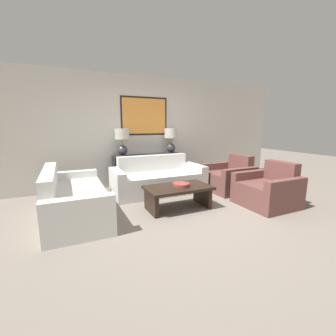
% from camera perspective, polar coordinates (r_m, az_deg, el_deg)
% --- Properties ---
extents(ground_plane, '(20.00, 20.00, 0.00)m').
position_cam_1_polar(ground_plane, '(3.87, 5.71, -11.67)').
color(ground_plane, slate).
extents(back_wall, '(7.98, 0.12, 2.65)m').
position_cam_1_polar(back_wall, '(5.72, -6.11, 9.25)').
color(back_wall, beige).
rests_on(back_wall, ground_plane).
extents(console_table, '(1.70, 0.37, 0.77)m').
position_cam_1_polar(console_table, '(5.58, -5.04, -0.54)').
color(console_table, black).
rests_on(console_table, ground_plane).
extents(table_lamp_left, '(0.32, 0.32, 0.63)m').
position_cam_1_polar(table_lamp_left, '(5.30, -11.55, 7.11)').
color(table_lamp_left, '#333338').
rests_on(table_lamp_left, console_table).
extents(table_lamp_right, '(0.32, 0.32, 0.63)m').
position_cam_1_polar(table_lamp_right, '(5.72, 0.75, 7.57)').
color(table_lamp_right, '#333338').
rests_on(table_lamp_right, console_table).
extents(couch_by_back_wall, '(2.01, 0.90, 0.80)m').
position_cam_1_polar(couch_by_back_wall, '(5.01, -2.51, -3.06)').
color(couch_by_back_wall, silver).
rests_on(couch_by_back_wall, ground_plane).
extents(couch_by_side, '(0.90, 2.01, 0.80)m').
position_cam_1_polar(couch_by_side, '(4.02, -22.86, -7.41)').
color(couch_by_side, silver).
rests_on(couch_by_side, ground_plane).
extents(coffee_table, '(1.16, 0.66, 0.41)m').
position_cam_1_polar(coffee_table, '(4.03, 2.59, -6.18)').
color(coffee_table, black).
rests_on(coffee_table, ground_plane).
extents(decorative_bowl, '(0.30, 0.30, 0.05)m').
position_cam_1_polar(decorative_bowl, '(4.00, 3.31, -4.27)').
color(decorative_bowl, '#93382D').
rests_on(decorative_bowl, coffee_table).
extents(armchair_near_back_wall, '(0.89, 0.93, 0.81)m').
position_cam_1_polar(armchair_near_back_wall, '(5.34, 15.23, -2.55)').
color(armchair_near_back_wall, brown).
rests_on(armchair_near_back_wall, ground_plane).
extents(armchair_near_camera, '(0.89, 0.93, 0.81)m').
position_cam_1_polar(armchair_near_camera, '(4.59, 23.96, -5.27)').
color(armchair_near_camera, brown).
rests_on(armchair_near_camera, ground_plane).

